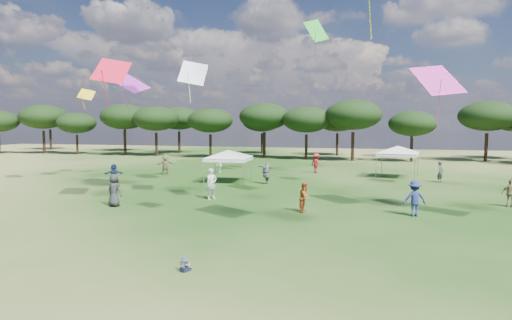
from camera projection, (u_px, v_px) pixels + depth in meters
The scene contains 6 objects.
ground at pixel (174, 302), 11.24m from camera, with size 140.00×140.00×0.00m, color #244A16.
tree_line at pixel (347, 117), 55.92m from camera, with size 108.78×17.63×7.77m.
tent_left at pixel (229, 151), 33.70m from camera, with size 6.66×6.66×2.87m.
tent_right at pixel (398, 147), 36.53m from camera, with size 6.48×6.48×3.04m.
toddler at pixel (184, 265), 13.51m from camera, with size 0.35×0.38×0.46m.
festival_crowd at pixel (264, 175), 31.54m from camera, with size 29.63×20.12×1.91m.
Camera 1 is at (4.81, -9.99, 4.70)m, focal length 30.00 mm.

